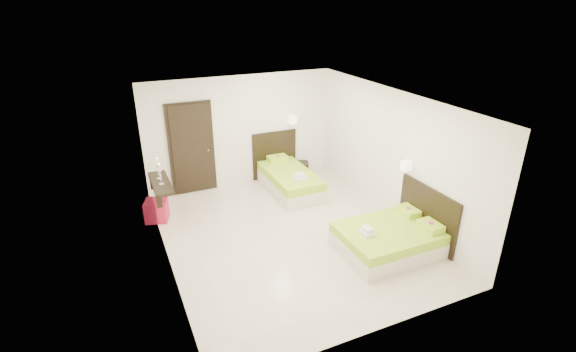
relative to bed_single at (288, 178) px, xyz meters
name	(u,v)px	position (x,y,z in m)	size (l,w,h in m)	color
floor	(290,235)	(-0.82, -1.88, -0.29)	(5.50, 5.50, 0.00)	beige
bed_single	(288,178)	(0.00, 0.00, 0.00)	(1.14, 1.90, 1.57)	beige
bed_double	(392,237)	(0.64, -3.07, -0.03)	(1.73, 1.47, 1.42)	beige
nightstand	(300,169)	(0.64, 0.66, -0.11)	(0.39, 0.35, 0.35)	black
ottoman	(157,210)	(-3.04, -0.21, -0.07)	(0.43, 0.43, 0.43)	#AA1637
door	(192,149)	(-2.02, 0.82, 0.76)	(1.02, 0.15, 2.14)	black
console_shelf	(160,183)	(-2.91, -0.28, 0.53)	(0.35, 1.20, 0.78)	black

